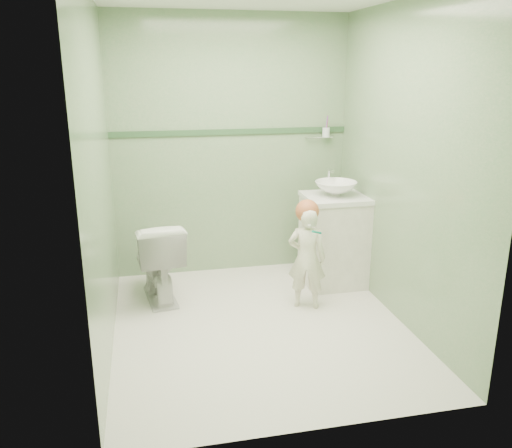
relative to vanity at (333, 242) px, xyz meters
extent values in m
plane|color=white|center=(-0.84, -0.70, -0.40)|extent=(2.50, 2.50, 0.00)
cube|color=#749F71|center=(-0.84, 0.55, 0.80)|extent=(2.20, 0.04, 2.40)
cube|color=#749F71|center=(-0.84, -1.95, 0.80)|extent=(2.20, 0.04, 2.40)
cube|color=#749F71|center=(-1.94, -0.70, 0.80)|extent=(0.04, 2.50, 2.40)
cube|color=#749F71|center=(0.26, -0.70, 0.80)|extent=(0.04, 2.50, 2.40)
cube|color=#305432|center=(-0.84, 0.54, 0.95)|extent=(2.20, 0.02, 0.05)
cube|color=silver|center=(0.00, 0.00, 0.00)|extent=(0.52, 0.50, 0.80)
cube|color=white|center=(0.00, 0.00, 0.41)|extent=(0.54, 0.52, 0.04)
imported|color=white|center=(0.00, 0.00, 0.49)|extent=(0.37, 0.37, 0.13)
cylinder|color=silver|center=(0.00, 0.20, 0.55)|extent=(0.03, 0.03, 0.18)
cylinder|color=silver|center=(0.00, 0.15, 0.63)|extent=(0.02, 0.12, 0.02)
cylinder|color=silver|center=(0.00, 0.50, 0.88)|extent=(0.26, 0.02, 0.02)
cylinder|color=silver|center=(0.06, 0.48, 0.93)|extent=(0.07, 0.07, 0.09)
cylinder|color=#C12D37|center=(0.07, 0.49, 1.00)|extent=(0.01, 0.01, 0.17)
cylinder|color=purple|center=(0.06, 0.47, 1.00)|extent=(0.01, 0.01, 0.17)
imported|color=white|center=(-1.58, -0.01, -0.05)|extent=(0.48, 0.74, 0.70)
imported|color=beige|center=(-0.39, -0.43, 0.03)|extent=(0.36, 0.31, 0.85)
sphere|color=#B05B34|center=(-0.39, -0.41, 0.42)|extent=(0.19, 0.19, 0.19)
cylinder|color=#048872|center=(-0.36, -0.58, 0.29)|extent=(0.11, 0.11, 0.06)
cube|color=white|center=(-0.40, -0.51, 0.33)|extent=(0.03, 0.03, 0.02)
camera|label=1|loc=(-1.64, -4.27, 1.52)|focal=36.81mm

